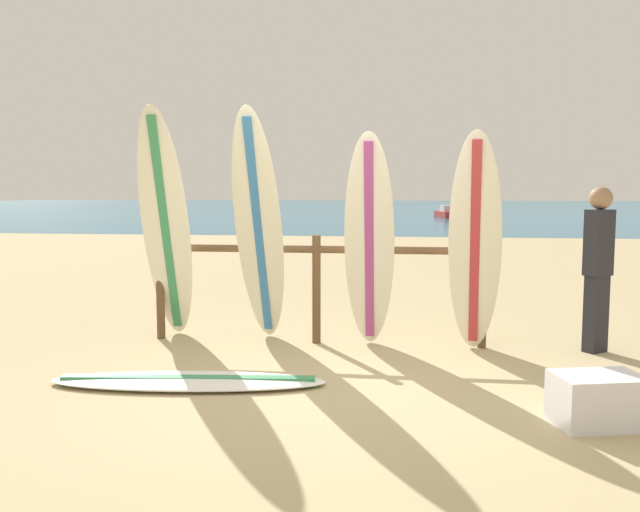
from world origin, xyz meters
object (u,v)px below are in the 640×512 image
(surfboard_leaning_center_left, at_px, (369,244))
(cooler_box, at_px, (598,400))
(surfboard_leaning_left, at_px, (259,231))
(small_boat_offshore, at_px, (447,213))
(surfboard_rack, at_px, (316,272))
(surfboard_leaning_center, at_px, (475,245))
(beachgoer_standing, at_px, (598,262))
(surfboard_lying_on_sand, at_px, (188,381))
(surfboard_leaning_far_left, at_px, (166,229))

(surfboard_leaning_center_left, xyz_separation_m, cooler_box, (1.70, -1.92, -0.92))
(surfboard_leaning_left, distance_m, cooler_box, 3.58)
(surfboard_leaning_left, distance_m, small_boat_offshore, 33.91)
(surfboard_rack, height_order, surfboard_leaning_left, surfboard_leaning_left)
(surfboard_rack, bearing_deg, surfboard_leaning_center, -11.44)
(surfboard_leaning_center_left, height_order, small_boat_offshore, surfboard_leaning_center_left)
(beachgoer_standing, bearing_deg, surfboard_lying_on_sand, -156.36)
(surfboard_leaning_left, xyz_separation_m, surfboard_leaning_center, (2.17, -0.03, -0.12))
(surfboard_leaning_center_left, height_order, cooler_box, surfboard_leaning_center_left)
(surfboard_rack, xyz_separation_m, beachgoer_standing, (2.86, -0.03, 0.15))
(surfboard_leaning_far_left, bearing_deg, small_boat_offshore, 81.48)
(surfboard_rack, xyz_separation_m, surfboard_lying_on_sand, (-0.87, -1.66, -0.74))
(surfboard_leaning_center, relative_size, beachgoer_standing, 1.32)
(beachgoer_standing, relative_size, small_boat_offshore, 0.56)
(surfboard_leaning_left, relative_size, beachgoer_standing, 1.46)
(surfboard_rack, xyz_separation_m, surfboard_leaning_center, (1.61, -0.33, 0.33))
(surfboard_leaning_center, bearing_deg, cooler_box, -70.53)
(surfboard_leaning_far_left, bearing_deg, surfboard_leaning_center_left, -0.86)
(surfboard_leaning_far_left, xyz_separation_m, surfboard_leaning_center, (3.17, -0.07, -0.13))
(surfboard_rack, distance_m, surfboard_leaning_center, 1.68)
(surfboard_rack, bearing_deg, beachgoer_standing, -0.58)
(surfboard_lying_on_sand, xyz_separation_m, beachgoer_standing, (3.73, 1.63, 0.88))
(surfboard_rack, relative_size, beachgoer_standing, 2.14)
(surfboard_leaning_center_left, bearing_deg, surfboard_leaning_far_left, 179.14)
(small_boat_offshore, relative_size, cooler_box, 4.95)
(surfboard_leaning_center, bearing_deg, surfboard_leaning_far_left, 178.79)
(surfboard_leaning_left, xyz_separation_m, surfboard_leaning_center_left, (1.13, 0.00, -0.12))
(surfboard_leaning_far_left, height_order, surfboard_lying_on_sand, surfboard_leaning_far_left)
(surfboard_rack, height_order, surfboard_leaning_far_left, surfboard_leaning_far_left)
(surfboard_leaning_center_left, height_order, beachgoer_standing, surfboard_leaning_center_left)
(surfboard_rack, height_order, surfboard_leaning_center, surfboard_leaning_center)
(beachgoer_standing, bearing_deg, surfboard_leaning_left, -175.53)
(surfboard_leaning_center_left, relative_size, cooler_box, 3.67)
(surfboard_leaning_center_left, distance_m, cooler_box, 2.73)
(surfboard_leaning_center_left, bearing_deg, surfboard_leaning_center, -1.94)
(surfboard_leaning_far_left, xyz_separation_m, surfboard_leaning_center_left, (2.13, -0.03, -0.14))
(surfboard_leaning_far_left, bearing_deg, surfboard_leaning_left, -2.07)
(surfboard_rack, distance_m, surfboard_leaning_left, 0.77)
(surfboard_leaning_left, distance_m, surfboard_lying_on_sand, 1.83)
(surfboard_rack, distance_m, surfboard_leaning_far_left, 1.65)
(surfboard_rack, bearing_deg, surfboard_leaning_left, -151.97)
(surfboard_leaning_center, distance_m, small_boat_offshore, 33.75)
(surfboard_leaning_center_left, bearing_deg, surfboard_rack, 153.19)
(surfboard_lying_on_sand, xyz_separation_m, cooler_box, (3.15, -0.55, 0.14))
(surfboard_lying_on_sand, relative_size, cooler_box, 3.96)
(surfboard_lying_on_sand, relative_size, beachgoer_standing, 1.42)
(surfboard_leaning_center, distance_m, cooler_box, 2.20)
(surfboard_rack, xyz_separation_m, surfboard_leaning_center_left, (0.58, -0.29, 0.33))
(surfboard_leaning_center_left, bearing_deg, small_boat_offshore, 85.07)
(surfboard_lying_on_sand, bearing_deg, cooler_box, -9.94)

